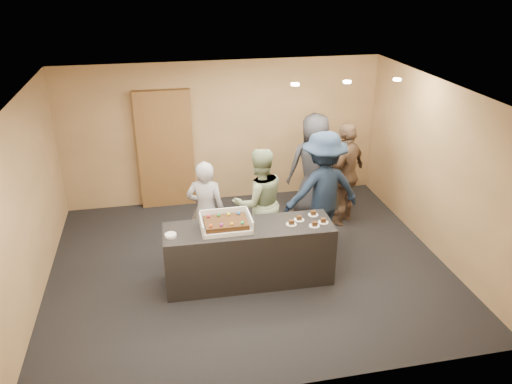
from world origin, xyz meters
The scene contains 17 objects.
room centered at (0.00, 0.00, 1.35)m, with size 6.04×6.00×2.70m.
serving_counter centered at (-0.07, -0.41, 0.45)m, with size 2.40×0.70×0.90m, color black.
storage_cabinet centered at (-1.10, 2.41, 1.12)m, with size 1.02×0.15×2.24m, color brown.
cake_box centered at (-0.39, -0.38, 0.95)m, with size 0.70×0.48×0.21m.
sheet_cake centered at (-0.39, -0.41, 1.00)m, with size 0.60×0.41×0.12m.
plate_stack centered at (-1.16, -0.47, 0.92)m, with size 0.16×0.16×0.04m, color white.
slice_a centered at (0.53, -0.47, 0.92)m, with size 0.15×0.15×0.07m.
slice_b centered at (0.68, -0.36, 0.92)m, with size 0.15×0.15×0.07m.
slice_c centered at (0.84, -0.58, 0.92)m, with size 0.15×0.15×0.07m.
slice_d centered at (0.92, -0.26, 0.92)m, with size 0.15×0.15×0.07m.
slice_e centered at (0.99, -0.50, 0.92)m, with size 0.15×0.15×0.07m.
person_server_grey centered at (-0.59, 0.37, 0.81)m, with size 0.59×0.39×1.63m, color #9F9FA4.
person_sage_man centered at (0.24, 0.36, 0.88)m, with size 0.86×0.67×1.77m, color gray.
person_navy_man centered at (1.28, 0.39, 0.97)m, with size 1.26×0.72×1.95m, color #162339.
person_brown_extra centered at (1.93, 1.06, 0.93)m, with size 1.09×0.45×1.85m, color brown.
person_dark_suit centered at (1.48, 1.44, 0.96)m, with size 0.94×0.61×1.92m, color #292A2F.
ceiling_spotlights centered at (1.60, 0.50, 2.67)m, with size 1.72×0.12×0.03m.
Camera 1 is at (-1.22, -6.46, 4.29)m, focal length 35.00 mm.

